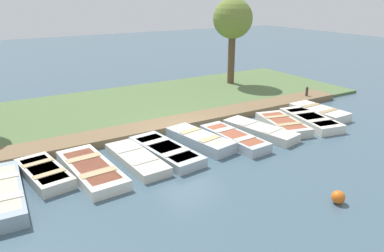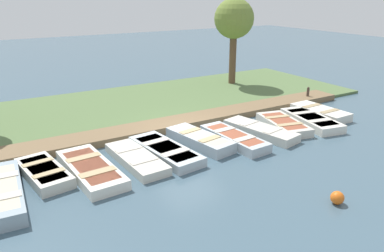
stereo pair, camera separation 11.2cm
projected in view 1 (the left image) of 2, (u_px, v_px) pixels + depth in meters
The scene contains 17 objects.
ground_plane at pixel (189, 137), 15.24m from camera, with size 80.00×80.00×0.00m, color #425B6B.
shore_bank at pixel (139, 105), 19.24m from camera, with size 8.00×24.00×0.14m.
dock_walkway at pixel (173, 124), 16.28m from camera, with size 1.34×19.17×0.29m.
rowboat_0 at pixel (4, 193), 10.51m from camera, with size 3.56×1.19×0.44m.
rowboat_1 at pixel (44, 173), 11.76m from camera, with size 2.74×1.44×0.37m.
rowboat_2 at pixel (91, 169), 12.01m from camera, with size 3.50×1.46×0.36m.
rowboat_3 at pixel (137, 159), 12.83m from camera, with size 3.13×1.21×0.33m.
rowboat_4 at pixel (166, 151), 13.42m from camera, with size 3.42×1.56×0.36m.
rowboat_5 at pixel (200, 140), 14.35m from camera, with size 3.09×1.51×0.44m.
rowboat_6 at pixel (234, 138), 14.56m from camera, with size 3.19×1.22×0.39m.
rowboat_7 at pixel (260, 130), 15.41m from camera, with size 3.36×1.64×0.38m.
rowboat_8 at pixel (283, 124), 16.13m from camera, with size 2.96×1.82×0.38m.
rowboat_9 at pixel (311, 120), 16.65m from camera, with size 3.26×1.79×0.38m.
rowboat_10 at pixel (319, 112), 17.70m from camera, with size 2.75×1.27×0.42m.
mooring_post_far at pixel (307, 94), 20.08m from camera, with size 0.14×0.14×0.80m.
buoy at pixel (338, 197), 10.37m from camera, with size 0.38×0.38×0.38m.
park_tree_left at pixel (233, 20), 22.36m from camera, with size 2.38×2.38×5.26m.
Camera 1 is at (12.21, -7.25, 5.55)m, focal length 35.00 mm.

